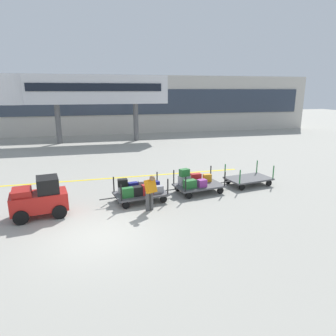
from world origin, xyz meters
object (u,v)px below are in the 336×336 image
baggage_tug (40,198)px  baggage_cart_middle (195,182)px  baggage_cart_lead (140,190)px  baggage_cart_tail (248,179)px  baggage_handler (150,191)px  safety_cone_far (39,192)px

baggage_tug → baggage_cart_middle: 7.01m
baggage_cart_lead → baggage_tug: bearing=-169.9°
baggage_cart_middle → baggage_cart_tail: bearing=8.8°
baggage_handler → safety_cone_far: size_ratio=2.84×
baggage_cart_middle → baggage_cart_tail: baggage_cart_middle is taller
baggage_tug → baggage_cart_tail: size_ratio=0.73×
baggage_tug → baggage_cart_lead: baggage_tug is taller
baggage_cart_middle → safety_cone_far: baggage_cart_middle is taller
baggage_cart_middle → baggage_cart_tail: (3.12, 0.48, -0.17)m
baggage_cart_middle → baggage_cart_tail: 3.16m
baggage_cart_lead → baggage_handler: 1.28m
baggage_cart_lead → baggage_cart_tail: size_ratio=1.00×
baggage_tug → baggage_cart_tail: baggage_tug is taller
baggage_cart_tail → baggage_tug: bearing=-170.1°
baggage_cart_lead → safety_cone_far: (-4.54, 1.61, -0.24)m
baggage_tug → baggage_handler: 4.36m
baggage_cart_lead → baggage_handler: baggage_handler is taller
baggage_tug → safety_cone_far: 2.43m
baggage_cart_middle → baggage_handler: (-2.56, -1.75, 0.35)m
baggage_tug → baggage_cart_lead: bearing=10.1°
baggage_cart_tail → baggage_cart_middle: bearing=-171.2°
baggage_cart_middle → baggage_tug: bearing=-169.5°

